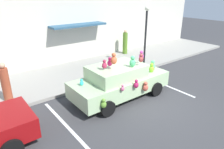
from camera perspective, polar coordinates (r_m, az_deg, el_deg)
name	(u,v)px	position (r m, az deg, el deg)	size (l,w,h in m)	color
ground_plane	(151,105)	(9.01, 10.75, -8.19)	(60.00, 60.00, 0.00)	#38383A
sidewalk	(89,70)	(12.49, -6.42, 1.18)	(24.00, 4.00, 0.15)	gray
storefront_building	(69,14)	(13.64, -11.91, 16.11)	(24.00, 1.25, 6.40)	beige
parking_stripe_front	(164,84)	(11.01, 14.14, -2.68)	(0.12, 3.60, 0.01)	silver
parking_stripe_rear	(64,124)	(7.90, -13.09, -13.11)	(0.12, 3.60, 0.01)	silver
plush_covered_car	(120,81)	(9.12, 2.12, -1.73)	(4.49, 2.15, 2.26)	#AECB98
teddy_bear_on_sidewalk	(94,70)	(11.31, -5.05, 1.15)	(0.36, 0.30, 0.69)	pink
street_lamp_post	(146,30)	(12.69, 9.37, 12.10)	(0.28, 0.28, 3.58)	black
pedestrian_near_shopfront	(6,83)	(9.64, -27.44, -2.16)	(0.35, 0.35, 1.68)	#9C442B
pedestrian_walking_past	(125,43)	(15.46, 3.66, 8.79)	(0.35, 0.35, 1.77)	#547E26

